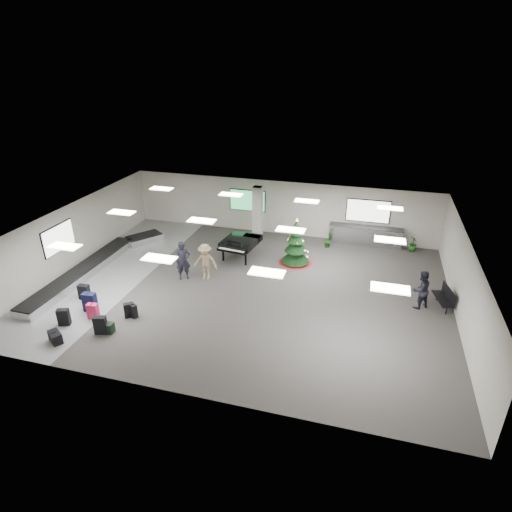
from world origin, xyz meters
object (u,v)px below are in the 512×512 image
(traveler_a, at_px, (183,261))
(traveler_bench, at_px, (421,290))
(service_counter, at_px, (365,236))
(potted_plant_left, at_px, (328,241))
(potted_plant_right, at_px, (413,244))
(grand_piano, at_px, (240,243))
(traveler_b, at_px, (205,262))
(pink_suitcase, at_px, (93,311))
(baggage_carousel, at_px, (96,265))
(christmas_tree, at_px, (296,248))
(bench, at_px, (445,297))

(traveler_a, relative_size, traveler_bench, 1.11)
(service_counter, xyz_separation_m, potted_plant_left, (-1.95, -0.94, -0.15))
(service_counter, xyz_separation_m, potted_plant_right, (2.57, -0.16, -0.14))
(grand_piano, distance_m, traveler_b, 2.81)
(pink_suitcase, height_order, grand_piano, grand_piano)
(baggage_carousel, bearing_deg, potted_plant_left, 28.02)
(traveler_b, relative_size, potted_plant_left, 2.28)
(pink_suitcase, xyz_separation_m, potted_plant_right, (12.83, 10.51, 0.07))
(pink_suitcase, height_order, traveler_a, traveler_a)
(service_counter, distance_m, traveler_a, 10.42)
(pink_suitcase, xyz_separation_m, potted_plant_left, (8.31, 9.74, 0.06))
(baggage_carousel, relative_size, traveler_bench, 5.66)
(christmas_tree, xyz_separation_m, traveler_bench, (5.87, -2.82, 0.01))
(baggage_carousel, height_order, traveler_b, traveler_b)
(traveler_bench, relative_size, potted_plant_left, 2.17)
(bench, bearing_deg, traveler_bench, -177.94)
(traveler_bench, distance_m, potted_plant_left, 6.92)
(bench, relative_size, potted_plant_right, 1.83)
(service_counter, relative_size, grand_piano, 1.75)
(traveler_a, relative_size, traveler_b, 1.05)
(grand_piano, bearing_deg, potted_plant_left, 38.88)
(service_counter, bearing_deg, grand_piano, -150.41)
(grand_piano, bearing_deg, service_counter, 37.20)
(baggage_carousel, height_order, pink_suitcase, pink_suitcase)
(christmas_tree, distance_m, traveler_b, 4.76)
(bench, distance_m, traveler_b, 10.73)
(grand_piano, xyz_separation_m, bench, (9.86, -2.32, -0.36))
(baggage_carousel, height_order, grand_piano, grand_piano)
(service_counter, bearing_deg, potted_plant_right, -3.65)
(christmas_tree, bearing_deg, pink_suitcase, -133.43)
(traveler_b, bearing_deg, baggage_carousel, -179.26)
(service_counter, relative_size, christmas_tree, 1.64)
(christmas_tree, xyz_separation_m, traveler_b, (-3.79, -2.87, 0.06))
(service_counter, bearing_deg, baggage_carousel, -152.33)
(grand_piano, distance_m, potted_plant_left, 5.07)
(traveler_a, bearing_deg, christmas_tree, -0.04)
(traveler_b, bearing_deg, christmas_tree, 32.83)
(potted_plant_left, bearing_deg, pink_suitcase, -130.47)
(traveler_b, distance_m, potted_plant_right, 11.44)
(christmas_tree, bearing_deg, traveler_bench, -25.67)
(pink_suitcase, bearing_deg, christmas_tree, 41.03)
(baggage_carousel, relative_size, potted_plant_right, 11.90)
(traveler_a, xyz_separation_m, traveler_bench, (10.68, 0.33, -0.09))
(potted_plant_left, bearing_deg, christmas_tree, -119.72)
(bench, height_order, traveler_bench, traveler_bench)
(bench, bearing_deg, christmas_tree, 146.31)
(pink_suitcase, distance_m, grand_piano, 8.18)
(traveler_a, xyz_separation_m, potted_plant_left, (6.19, 5.57, -0.55))
(pink_suitcase, height_order, potted_plant_right, potted_plant_right)
(service_counter, distance_m, potted_plant_left, 2.16)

